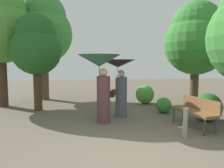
{
  "coord_description": "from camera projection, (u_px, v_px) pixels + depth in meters",
  "views": [
    {
      "loc": [
        -0.97,
        -3.83,
        1.78
      ],
      "look_at": [
        0.0,
        2.94,
        1.13
      ],
      "focal_mm": 33.78,
      "sensor_mm": 36.0,
      "label": 1
    }
  ],
  "objects": [
    {
      "name": "ground_plane",
      "position": [
        134.0,
        156.0,
        4.08
      ],
      "size": [
        40.0,
        40.0,
        0.0
      ],
      "primitive_type": "plane",
      "color": "brown"
    },
    {
      "name": "person_left",
      "position": [
        101.0,
        72.0,
        6.28
      ],
      "size": [
        1.28,
        1.28,
        2.06
      ],
      "rotation": [
        0.0,
        0.0,
        1.53
      ],
      "color": "#563338",
      "rests_on": "ground"
    },
    {
      "name": "person_right",
      "position": [
        119.0,
        76.0,
        7.02
      ],
      "size": [
        1.17,
        1.17,
        1.93
      ],
      "rotation": [
        0.0,
        0.0,
        1.53
      ],
      "color": "#474C56",
      "rests_on": "ground"
    },
    {
      "name": "park_bench",
      "position": [
        195.0,
        109.0,
        5.91
      ],
      "size": [
        0.71,
        1.56,
        0.83
      ],
      "rotation": [
        0.0,
        0.0,
        -1.42
      ],
      "color": "#38383D",
      "rests_on": "ground"
    },
    {
      "name": "tree_near_left",
      "position": [
        43.0,
        29.0,
        10.29
      ],
      "size": [
        2.85,
        2.85,
        5.25
      ],
      "color": "brown",
      "rests_on": "ground"
    },
    {
      "name": "tree_near_right",
      "position": [
        196.0,
        38.0,
        9.01
      ],
      "size": [
        2.68,
        2.68,
        4.44
      ],
      "color": "#4C3823",
      "rests_on": "ground"
    },
    {
      "name": "tree_mid_left",
      "position": [
        36.0,
        45.0,
        7.9
      ],
      "size": [
        1.87,
        1.87,
        3.66
      ],
      "color": "#42301E",
      "rests_on": "ground"
    },
    {
      "name": "bush_path_left",
      "position": [
        208.0,
        107.0,
        6.6
      ],
      "size": [
        0.87,
        0.87,
        0.87
      ],
      "primitive_type": "sphere",
      "color": "#235B23",
      "rests_on": "ground"
    },
    {
      "name": "bush_path_right",
      "position": [
        145.0,
        94.0,
        9.5
      ],
      "size": [
        0.83,
        0.83,
        0.83
      ],
      "primitive_type": "sphere",
      "color": "#4C9338",
      "rests_on": "ground"
    },
    {
      "name": "bush_behind_bench",
      "position": [
        164.0,
        105.0,
        7.7
      ],
      "size": [
        0.56,
        0.56,
        0.56
      ],
      "primitive_type": "sphere",
      "color": "#387F33",
      "rests_on": "ground"
    },
    {
      "name": "path_marker_post",
      "position": [
        185.0,
        123.0,
        5.1
      ],
      "size": [
        0.12,
        0.12,
        0.73
      ],
      "primitive_type": "cylinder",
      "color": "gray",
      "rests_on": "ground"
    }
  ]
}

